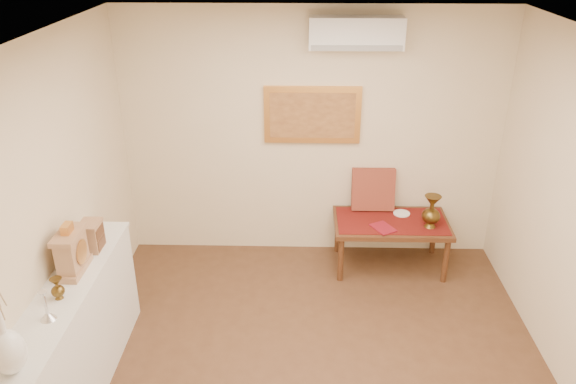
{
  "coord_description": "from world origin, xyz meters",
  "views": [
    {
      "loc": [
        -0.11,
        -3.35,
        3.38
      ],
      "look_at": [
        -0.22,
        1.15,
        1.23
      ],
      "focal_mm": 35.0,
      "sensor_mm": 36.0,
      "label": 1
    }
  ],
  "objects_px": {
    "mantel_clock": "(72,252)",
    "brass_urn_tall": "(432,208)",
    "display_ledge": "(76,341)",
    "low_table": "(391,227)",
    "wooden_chest": "(91,236)"
  },
  "relations": [
    {
      "from": "mantel_clock",
      "to": "brass_urn_tall",
      "type": "bearing_deg",
      "value": 26.76
    },
    {
      "from": "low_table",
      "to": "wooden_chest",
      "type": "bearing_deg",
      "value": -153.31
    },
    {
      "from": "wooden_chest",
      "to": "display_ledge",
      "type": "bearing_deg",
      "value": -92.49
    },
    {
      "from": "low_table",
      "to": "display_ledge",
      "type": "bearing_deg",
      "value": -144.9
    },
    {
      "from": "display_ledge",
      "to": "low_table",
      "type": "bearing_deg",
      "value": 35.1
    },
    {
      "from": "display_ledge",
      "to": "wooden_chest",
      "type": "xyz_separation_m",
      "value": [
        0.02,
        0.55,
        0.61
      ]
    },
    {
      "from": "low_table",
      "to": "mantel_clock",
      "type": "bearing_deg",
      "value": -148.23
    },
    {
      "from": "brass_urn_tall",
      "to": "low_table",
      "type": "xyz_separation_m",
      "value": [
        -0.38,
        0.12,
        -0.29
      ]
    },
    {
      "from": "brass_urn_tall",
      "to": "display_ledge",
      "type": "bearing_deg",
      "value": -150.01
    },
    {
      "from": "mantel_clock",
      "to": "low_table",
      "type": "bearing_deg",
      "value": 31.77
    },
    {
      "from": "mantel_clock",
      "to": "wooden_chest",
      "type": "relative_size",
      "value": 1.68
    },
    {
      "from": "brass_urn_tall",
      "to": "display_ledge",
      "type": "height_order",
      "value": "brass_urn_tall"
    },
    {
      "from": "brass_urn_tall",
      "to": "wooden_chest",
      "type": "distance_m",
      "value": 3.28
    },
    {
      "from": "display_ledge",
      "to": "low_table",
      "type": "xyz_separation_m",
      "value": [
        2.67,
        1.88,
        -0.01
      ]
    },
    {
      "from": "mantel_clock",
      "to": "low_table",
      "type": "height_order",
      "value": "mantel_clock"
    }
  ]
}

